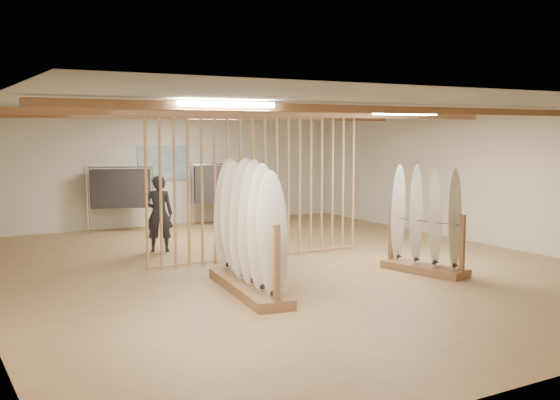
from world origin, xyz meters
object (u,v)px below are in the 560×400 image
clothing_rack_a (121,188)px  shopper_a (159,208)px  rack_left (248,248)px  clothing_rack_b (222,184)px  shopper_b (246,199)px  rack_right (425,238)px

clothing_rack_a → shopper_a: 2.95m
rack_left → clothing_rack_b: 7.06m
clothing_rack_a → shopper_b: 3.15m
clothing_rack_b → shopper_b: 1.97m
clothing_rack_a → clothing_rack_b: size_ratio=0.99×
clothing_rack_a → shopper_b: bearing=-23.3°
shopper_a → rack_right: bearing=150.6°
rack_right → rack_left: bearing=161.0°
rack_left → clothing_rack_a: bearing=97.8°
clothing_rack_b → clothing_rack_a: bearing=-171.4°
rack_left → clothing_rack_a: rack_left is taller
rack_right → clothing_rack_a: size_ratio=1.10×
rack_left → rack_right: bearing=3.5°
rack_right → shopper_b: (-0.97, 4.89, 0.27)m
shopper_b → shopper_a: bearing=-131.7°
rack_right → shopper_a: (-3.29, 4.16, 0.28)m
rack_left → shopper_b: rack_left is taller
rack_right → clothing_rack_a: rack_right is taller
clothing_rack_a → shopper_b: size_ratio=0.93×
rack_left → rack_right: size_ratio=1.42×
rack_right → shopper_b: rack_right is taller
clothing_rack_b → shopper_a: bearing=-119.7°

